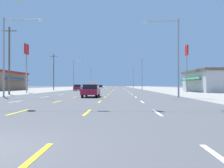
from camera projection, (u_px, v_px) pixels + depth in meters
ground_plane at (108, 90)px, 70.62m from camera, size 572.00×572.00×0.00m
lot_apron_left at (28, 90)px, 71.38m from camera, size 28.00×440.00×0.01m
lot_apron_right at (190, 90)px, 69.86m from camera, size 28.00×440.00×0.01m
lane_markings at (112, 88)px, 109.10m from camera, size 10.64×227.60×0.01m
signal_span_wire at (76, 25)px, 15.89m from camera, size 25.78×0.53×9.73m
sedan_center_turn_nearest at (91, 91)px, 26.79m from camera, size 1.80×4.50×1.46m
hatchback_far_left_near at (78, 88)px, 58.03m from camera, size 1.72×3.90×1.54m
box_truck_far_left_mid at (94, 84)px, 93.92m from camera, size 2.40×7.20×3.23m
hatchback_far_left_midfar at (96, 87)px, 104.23m from camera, size 1.72×3.90×1.54m
hatchback_far_left_far at (101, 86)px, 128.05m from camera, size 1.72×3.90×1.54m
storefront_right_row_1 at (212, 81)px, 49.01m from camera, size 9.82×15.96×4.56m
pole_sign_left_row_1 at (27, 56)px, 43.81m from camera, size 0.24×1.80×9.19m
pole_sign_right_row_1 at (187, 57)px, 47.16m from camera, size 0.24×1.67×9.54m
streetlight_left_row_0 at (8, 50)px, 27.08m from camera, size 4.66×0.26×9.29m
streetlight_right_row_0 at (175, 51)px, 26.49m from camera, size 4.18×0.26×8.99m
streetlight_left_row_1 at (75, 73)px, 68.83m from camera, size 4.15×0.26×8.78m
streetlight_right_row_1 at (140, 72)px, 68.24m from camera, size 4.67×0.26×9.08m
streetlight_left_row_2 at (92, 76)px, 110.58m from camera, size 4.39×0.26×9.73m
streetlight_right_row_2 at (133, 77)px, 109.98m from camera, size 3.60×0.26×9.65m
utility_pole_left_row_0 at (9, 59)px, 34.57m from camera, size 2.20×0.26×10.10m
utility_pole_left_row_1 at (54, 71)px, 66.17m from camera, size 2.20×0.26×10.26m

